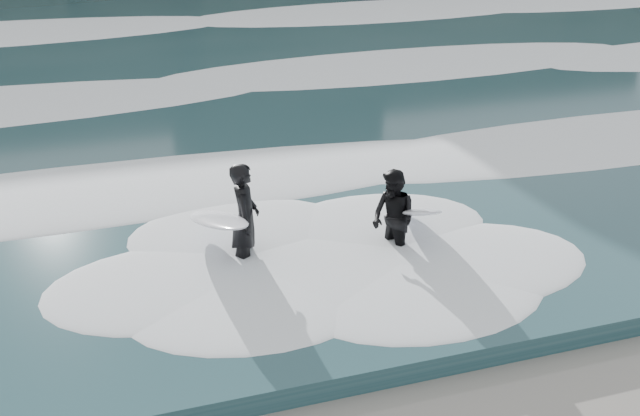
{
  "coord_description": "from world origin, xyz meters",
  "views": [
    {
      "loc": [
        -4.06,
        -4.1,
        5.71
      ],
      "look_at": [
        -0.62,
        6.14,
        1.0
      ],
      "focal_mm": 45.0,
      "sensor_mm": 36.0,
      "label": 1
    }
  ],
  "objects": [
    {
      "name": "foam_far",
      "position": [
        0.0,
        25.0,
        0.45
      ],
      "size": [
        60.0,
        4.8,
        0.3
      ],
      "primitive_type": "ellipsoid",
      "color": "white",
      "rests_on": "sea"
    },
    {
      "name": "foam_mid",
      "position": [
        0.0,
        16.0,
        0.42
      ],
      "size": [
        60.0,
        4.0,
        0.24
      ],
      "primitive_type": "ellipsoid",
      "color": "white",
      "rests_on": "sea"
    },
    {
      "name": "foam_near",
      "position": [
        0.0,
        9.0,
        0.4
      ],
      "size": [
        60.0,
        3.2,
        0.2
      ],
      "primitive_type": "ellipsoid",
      "color": "white",
      "rests_on": "sea"
    },
    {
      "name": "surfer_left",
      "position": [
        -1.8,
        6.39,
        0.88
      ],
      "size": [
        1.09,
        2.3,
        1.74
      ],
      "color": "black",
      "rests_on": "ground"
    },
    {
      "name": "sea",
      "position": [
        0.0,
        29.0,
        0.15
      ],
      "size": [
        90.0,
        52.0,
        0.3
      ],
      "primitive_type": "cube",
      "color": "#24464D",
      "rests_on": "ground"
    },
    {
      "name": "surfer_right",
      "position": [
        0.53,
        5.9,
        0.77
      ],
      "size": [
        1.34,
        2.07,
        1.53
      ],
      "color": "black",
      "rests_on": "ground"
    }
  ]
}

